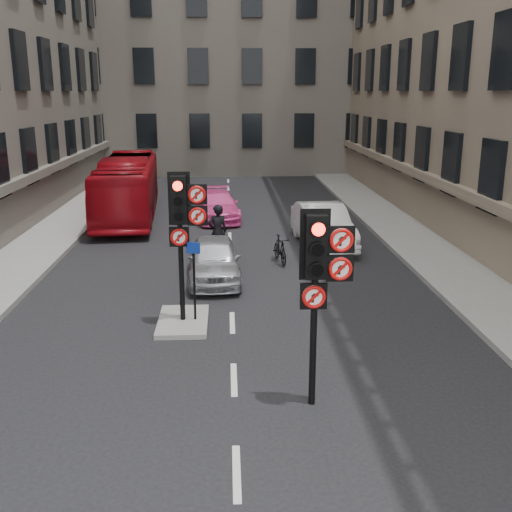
{
  "coord_description": "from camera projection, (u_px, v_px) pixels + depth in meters",
  "views": [
    {
      "loc": [
        -0.09,
        -8.72,
        5.48
      ],
      "look_at": [
        0.42,
        1.71,
        2.6
      ],
      "focal_mm": 42.0,
      "sensor_mm": 36.0,
      "label": 1
    }
  ],
  "objects": [
    {
      "name": "motorcyclist",
      "position": [
        218.0,
        232.0,
        20.02
      ],
      "size": [
        0.79,
        0.64,
        1.86
      ],
      "primitive_type": "imported",
      "rotation": [
        0.0,
        0.0,
        3.48
      ],
      "color": "black",
      "rests_on": "ground"
    },
    {
      "name": "pavement_left",
      "position": [
        26.0,
        250.0,
        21.05
      ],
      "size": [
        3.0,
        50.0,
        0.16
      ],
      "primitive_type": "cube",
      "color": "gray",
      "rests_on": "ground"
    },
    {
      "name": "car_pink",
      "position": [
        218.0,
        206.0,
        26.34
      ],
      "size": [
        2.14,
        4.4,
        1.23
      ],
      "primitive_type": "imported",
      "rotation": [
        0.0,
        0.0,
        0.1
      ],
      "color": "#E94497",
      "rests_on": "ground"
    },
    {
      "name": "building_far",
      "position": [
        226.0,
        27.0,
        43.79
      ],
      "size": [
        30.0,
        14.0,
        20.0
      ],
      "primitive_type": "cube",
      "color": "#696259",
      "rests_on": "ground"
    },
    {
      "name": "centre_island",
      "position": [
        183.0,
        321.0,
        14.6
      ],
      "size": [
        1.2,
        2.0,
        0.12
      ],
      "primitive_type": "cube",
      "color": "gray",
      "rests_on": "ground"
    },
    {
      "name": "car_white",
      "position": [
        323.0,
        225.0,
        21.84
      ],
      "size": [
        1.92,
        4.69,
        1.51
      ],
      "primitive_type": "imported",
      "rotation": [
        0.0,
        0.0,
        0.07
      ],
      "color": "white",
      "rests_on": "ground"
    },
    {
      "name": "ground",
      "position": [
        236.0,
        436.0,
        9.86
      ],
      "size": [
        120.0,
        120.0,
        0.0
      ],
      "primitive_type": "plane",
      "color": "black",
      "rests_on": "ground"
    },
    {
      "name": "info_sign",
      "position": [
        194.0,
        270.0,
        14.23
      ],
      "size": [
        0.33,
        0.14,
        1.94
      ],
      "rotation": [
        0.0,
        0.0,
        -0.26
      ],
      "color": "black",
      "rests_on": "centre_island"
    },
    {
      "name": "bus_red",
      "position": [
        128.0,
        188.0,
        26.55
      ],
      "size": [
        3.01,
        9.85,
        2.7
      ],
      "primitive_type": "imported",
      "rotation": [
        0.0,
        0.0,
        0.08
      ],
      "color": "maroon",
      "rests_on": "ground"
    },
    {
      "name": "motorcycle",
      "position": [
        280.0,
        249.0,
        19.71
      ],
      "size": [
        0.66,
        1.55,
        0.9
      ],
      "primitive_type": "imported",
      "rotation": [
        0.0,
        0.0,
        0.16
      ],
      "color": "black",
      "rests_on": "ground"
    },
    {
      "name": "signal_near",
      "position": [
        320.0,
        267.0,
        10.2
      ],
      "size": [
        0.91,
        0.4,
        3.58
      ],
      "color": "black",
      "rests_on": "ground"
    },
    {
      "name": "signal_far",
      "position": [
        183.0,
        215.0,
        13.89
      ],
      "size": [
        0.91,
        0.4,
        3.58
      ],
      "color": "black",
      "rests_on": "centre_island"
    },
    {
      "name": "car_silver",
      "position": [
        214.0,
        259.0,
        17.85
      ],
      "size": [
        1.65,
        3.83,
        1.29
      ],
      "primitive_type": "imported",
      "rotation": [
        0.0,
        0.0,
        0.03
      ],
      "color": "#AFB1B7",
      "rests_on": "ground"
    },
    {
      "name": "pavement_right",
      "position": [
        428.0,
        245.0,
        21.73
      ],
      "size": [
        3.0,
        50.0,
        0.16
      ],
      "primitive_type": "cube",
      "color": "gray",
      "rests_on": "ground"
    }
  ]
}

